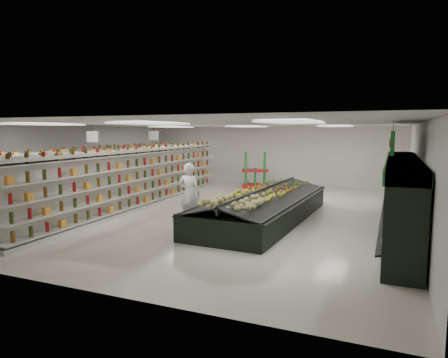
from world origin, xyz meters
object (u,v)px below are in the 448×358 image
at_px(gondola_left, 98,177).
at_px(soda_endcap, 255,172).
at_px(gondola_center, 139,180).
at_px(shopper_main, 189,194).
at_px(produce_island, 264,205).
at_px(shopper_background, 189,170).

xyz_separation_m(gondola_left, soda_endcap, (4.85, 6.35, -0.18)).
xyz_separation_m(gondola_center, shopper_main, (3.22, -1.88, -0.06)).
height_order(gondola_center, produce_island, gondola_center).
xyz_separation_m(gondola_center, produce_island, (5.20, -0.35, -0.55)).
distance_m(gondola_left, soda_endcap, 8.00).
height_order(gondola_center, shopper_main, gondola_center).
bearing_deg(shopper_background, gondola_left, -166.28).
distance_m(gondola_center, soda_endcap, 7.21).
bearing_deg(shopper_background, gondola_center, -141.05).
xyz_separation_m(gondola_left, gondola_center, (2.34, -0.40, 0.02)).
bearing_deg(shopper_background, produce_island, -102.89).
xyz_separation_m(produce_island, soda_endcap, (-2.68, 7.11, 0.35)).
bearing_deg(soda_endcap, produce_island, -69.31).
bearing_deg(gondola_center, shopper_background, 94.84).
bearing_deg(gondola_center, soda_endcap, 67.32).
bearing_deg(shopper_main, gondola_center, -32.57).
height_order(produce_island, shopper_main, shopper_main).
xyz_separation_m(soda_endcap, shopper_background, (-3.19, -1.29, 0.09)).
xyz_separation_m(gondola_left, produce_island, (7.54, -0.75, -0.53)).
bearing_deg(produce_island, shopper_main, -142.30).
bearing_deg(soda_endcap, gondola_center, -110.40).
bearing_deg(soda_endcap, shopper_background, -158.08).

